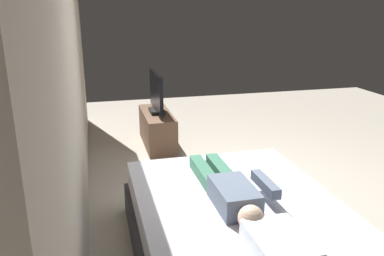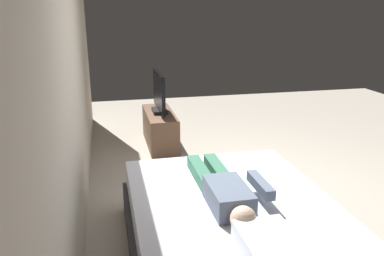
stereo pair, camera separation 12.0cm
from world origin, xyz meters
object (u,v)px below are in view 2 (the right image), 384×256
object	(u,v)px
pillow	(270,245)
tv_stand	(160,129)
bed	(232,231)
person	(225,190)
tv	(159,93)
remote	(265,185)

from	to	relation	value
pillow	tv_stand	distance (m)	3.63
bed	tv_stand	world-z (taller)	bed
pillow	person	bearing A→B (deg)	4.47
tv	bed	bearing A→B (deg)	-176.82
remote	tv	size ratio (longest dim) A/B	0.17
bed	remote	xyz separation A→B (m)	(0.18, -0.35, 0.28)
pillow	tv_stand	world-z (taller)	pillow
person	remote	size ratio (longest dim) A/B	8.40
remote	tv_stand	xyz separation A→B (m)	(2.72, 0.51, -0.30)
person	tv	bearing A→B (deg)	2.07
bed	tv_stand	bearing A→B (deg)	3.18
bed	person	xyz separation A→B (m)	(0.03, 0.06, 0.36)
tv_stand	tv	distance (m)	0.53
bed	person	distance (m)	0.36
bed	pillow	distance (m)	0.79
tv_stand	tv	world-z (taller)	tv
remote	tv_stand	bearing A→B (deg)	10.57
pillow	remote	xyz separation A→B (m)	(0.89, -0.35, -0.05)
person	tv_stand	distance (m)	2.90
bed	tv_stand	distance (m)	2.91
tv_stand	bed	bearing A→B (deg)	-176.82
tv	person	bearing A→B (deg)	-177.93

